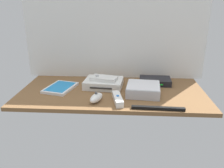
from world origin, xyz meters
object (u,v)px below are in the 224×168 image
remote_nunchuk (96,98)px  remote_classic_pad (104,78)px  game_case (60,88)px  remote_wand (118,99)px  sensor_bar (158,108)px  network_router (155,81)px  game_console (104,83)px  mini_computer (143,89)px

remote_nunchuk → remote_classic_pad: bearing=104.8°
game_case → remote_wand: 35.93cm
remote_nunchuk → sensor_bar: remote_nunchuk is taller
network_router → remote_nunchuk: bearing=-135.9°
remote_nunchuk → network_router: bearing=61.7°
remote_nunchuk → remote_classic_pad: size_ratio=0.69×
remote_nunchuk → sensor_bar: bearing=6.5°
game_console → sensor_bar: game_console is taller
game_console → remote_wand: (8.75, -20.11, -0.69)cm
remote_classic_pad → mini_computer: bearing=-6.9°
network_router → remote_wand: 34.39cm
network_router → mini_computer: bearing=-113.3°
network_router → remote_wand: same height
remote_wand → game_case: bearing=143.7°
mini_computer → game_console: bearing=156.7°
network_router → remote_classic_pad: remote_classic_pad is taller
game_case → remote_wand: size_ratio=1.43×
network_router → remote_wand: (-21.01, -27.22, -0.19)cm
mini_computer → sensor_bar: (5.60, -18.27, -1.94)cm
mini_computer → game_case: 45.75cm
remote_nunchuk → sensor_bar: (28.94, -7.08, -1.34)cm
network_router → sensor_bar: network_router is taller
game_console → remote_nunchuk: remote_nunchuk is taller
mini_computer → remote_wand: bearing=-140.3°
sensor_bar → game_case: bearing=158.2°
game_console → remote_nunchuk: bearing=-89.1°
game_case → mini_computer: bearing=8.1°
network_router → remote_nunchuk: size_ratio=1.70×
game_case → game_console: bearing=25.3°
network_router → game_console: bearing=-163.9°
game_case → remote_classic_pad: bearing=22.6°
remote_wand → remote_classic_pad: remote_classic_pad is taller
network_router → remote_classic_pad: (-29.52, -8.24, 3.71)cm
game_case → remote_nunchuk: size_ratio=1.99×
game_case → remote_wand: remote_wand is taller
mini_computer → remote_nunchuk: bearing=-154.4°
remote_classic_pad → remote_nunchuk: bearing=-81.4°
remote_classic_pad → remote_wand: bearing=-51.8°
mini_computer → remote_nunchuk: (-23.34, -11.19, -0.60)cm
game_console → game_case: bearing=-163.1°
remote_nunchuk → remote_classic_pad: 19.80cm
mini_computer → remote_classic_pad: 23.17cm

